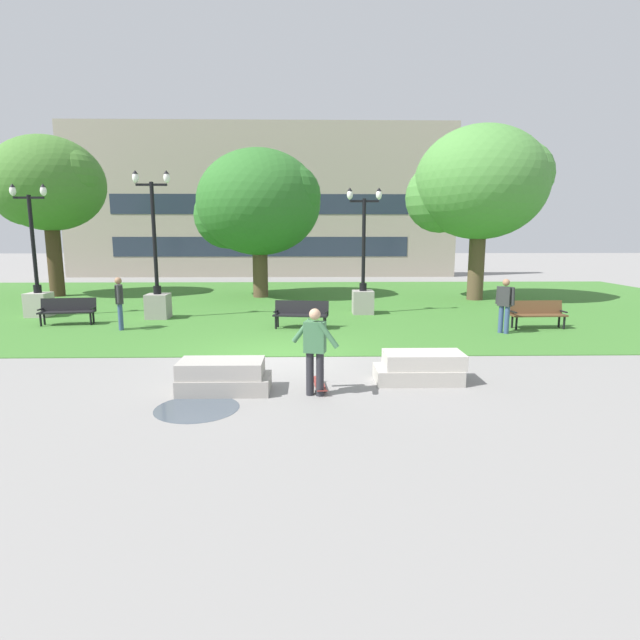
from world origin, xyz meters
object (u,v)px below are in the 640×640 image
(concrete_block_center, at_px, (223,377))
(person_bystander_far_lawn, at_px, (119,300))
(concrete_block_left, at_px, (420,368))
(park_bench_near_left, at_px, (537,313))
(lamp_post_left, at_px, (157,290))
(person_bystander_near_lawn, at_px, (505,303))
(skateboard, at_px, (320,385))
(park_bench_near_right, at_px, (301,313))
(lamp_post_center, at_px, (363,289))
(park_bench_far_left, at_px, (68,310))
(lamp_post_right, at_px, (38,290))
(person_skateboarder, at_px, (315,347))

(concrete_block_center, xyz_separation_m, person_bystander_far_lawn, (-4.43, 6.53, 0.68))
(concrete_block_left, distance_m, park_bench_near_left, 7.90)
(lamp_post_left, relative_size, person_bystander_near_lawn, 3.10)
(concrete_block_center, relative_size, skateboard, 1.74)
(park_bench_near_left, bearing_deg, park_bench_near_right, 178.86)
(lamp_post_center, relative_size, lamp_post_left, 0.91)
(concrete_block_center, distance_m, person_bystander_near_lawn, 9.70)
(concrete_block_left, distance_m, skateboard, 2.20)
(park_bench_far_left, distance_m, person_bystander_far_lawn, 2.43)
(park_bench_near_right, relative_size, lamp_post_right, 0.38)
(park_bench_near_right, height_order, lamp_post_center, lamp_post_center)
(park_bench_near_right, height_order, person_bystander_near_lawn, person_bystander_near_lawn)
(concrete_block_left, distance_m, person_skateboarder, 2.49)
(park_bench_far_left, distance_m, lamp_post_center, 10.64)
(concrete_block_left, relative_size, park_bench_far_left, 0.99)
(concrete_block_center, height_order, park_bench_near_right, park_bench_near_right)
(lamp_post_left, distance_m, person_bystander_near_lawn, 12.10)
(skateboard, bearing_deg, concrete_block_left, 12.49)
(person_bystander_near_lawn, bearing_deg, lamp_post_right, 167.71)
(skateboard, distance_m, park_bench_near_left, 9.76)
(concrete_block_center, relative_size, lamp_post_right, 0.37)
(lamp_post_left, xyz_separation_m, person_bystander_far_lawn, (-0.55, -2.23, -0.10))
(park_bench_far_left, height_order, lamp_post_left, lamp_post_left)
(park_bench_far_left, bearing_deg, lamp_post_left, 24.24)
(person_skateboarder, xyz_separation_m, park_bench_near_right, (-0.38, 6.97, -0.43))
(lamp_post_center, xyz_separation_m, person_bystander_near_lawn, (4.02, -4.00, -0.02))
(skateboard, distance_m, person_bystander_far_lawn, 9.08)
(person_skateboarder, height_order, person_bystander_near_lawn, person_bystander_near_lawn)
(person_bystander_far_lawn, bearing_deg, lamp_post_right, 146.18)
(person_bystander_far_lawn, bearing_deg, concrete_block_center, -55.84)
(park_bench_near_left, distance_m, lamp_post_right, 17.96)
(person_skateboarder, height_order, person_bystander_far_lawn, person_bystander_far_lawn)
(concrete_block_center, relative_size, lamp_post_left, 0.34)
(park_bench_near_right, distance_m, person_bystander_far_lawn, 5.89)
(concrete_block_left, bearing_deg, park_bench_near_right, 113.21)
(person_bystander_near_lawn, bearing_deg, park_bench_near_left, 30.42)
(person_skateboarder, bearing_deg, concrete_block_left, 20.91)
(person_skateboarder, distance_m, lamp_post_right, 14.04)
(person_skateboarder, bearing_deg, concrete_block_center, 171.45)
(park_bench_near_right, bearing_deg, person_skateboarder, -86.87)
(lamp_post_right, height_order, person_bystander_far_lawn, lamp_post_right)
(concrete_block_center, xyz_separation_m, lamp_post_left, (-3.88, 8.76, 0.78))
(concrete_block_left, height_order, park_bench_near_right, park_bench_near_right)
(concrete_block_left, relative_size, park_bench_near_right, 0.99)
(lamp_post_right, bearing_deg, park_bench_far_left, -42.22)
(park_bench_near_right, bearing_deg, lamp_post_right, 165.56)
(concrete_block_center, bearing_deg, person_bystander_near_lawn, 36.06)
(skateboard, distance_m, lamp_post_left, 10.46)
(skateboard, distance_m, lamp_post_center, 9.81)
(concrete_block_left, xyz_separation_m, lamp_post_right, (-12.55, 8.67, 0.71))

